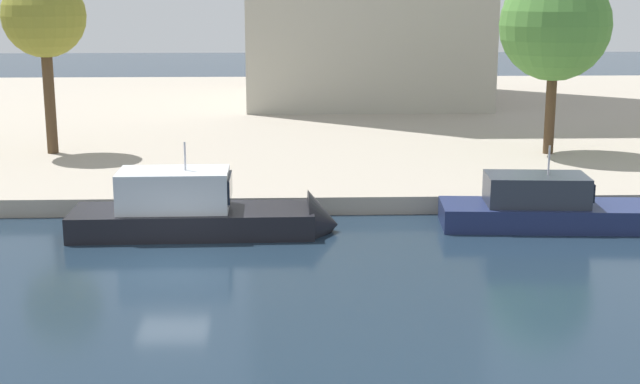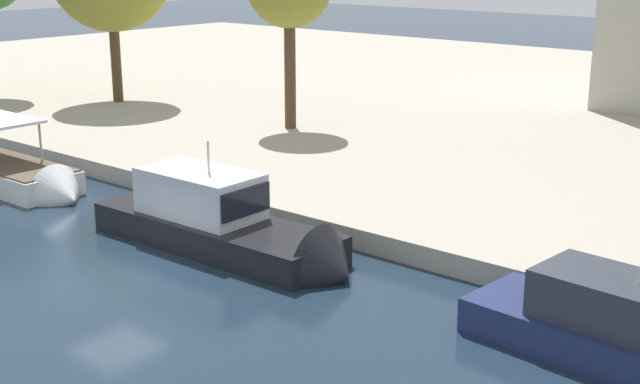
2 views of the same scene
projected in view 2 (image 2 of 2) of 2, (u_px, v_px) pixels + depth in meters
ground_plane at (114, 277)px, 27.24m from camera, size 220.00×220.00×0.00m
dock_promenade at (576, 111)px, 52.41m from camera, size 120.00×55.00×0.78m
motor_yacht_2 at (228, 230)px, 29.46m from camera, size 10.65×3.13×4.84m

